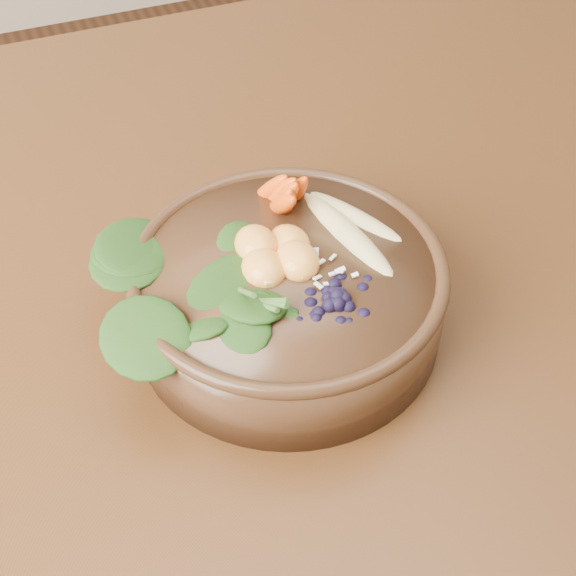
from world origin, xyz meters
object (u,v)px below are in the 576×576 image
object	(u,v)px
stoneware_bowl	(288,297)
banana_halves	(352,213)
mandarin_cluster	(276,243)
kale_heap	(206,237)
dining_table	(485,238)
carrot_cluster	(274,168)
blueberry_pile	(338,285)

from	to	relation	value
stoneware_bowl	banana_halves	size ratio (longest dim) A/B	1.72
mandarin_cluster	kale_heap	bearing A→B (deg)	157.93
banana_halves	mandarin_cluster	distance (m)	0.07
kale_heap	dining_table	bearing A→B (deg)	13.35
banana_halves	carrot_cluster	bearing A→B (deg)	113.06
dining_table	mandarin_cluster	size ratio (longest dim) A/B	20.24
stoneware_bowl	banana_halves	bearing A→B (deg)	22.46
dining_table	mandarin_cluster	distance (m)	0.35
banana_halves	blueberry_pile	xyz separation A→B (m)	(-0.05, -0.08, 0.01)
carrot_cluster	banana_halves	bearing A→B (deg)	-66.94
dining_table	stoneware_bowl	distance (m)	0.33
kale_heap	banana_halves	distance (m)	0.12
stoneware_bowl	kale_heap	bearing A→B (deg)	146.59
kale_heap	banana_halves	bearing A→B (deg)	-3.83
stoneware_bowl	mandarin_cluster	xyz separation A→B (m)	(-0.00, 0.02, 0.05)
stoneware_bowl	blueberry_pile	world-z (taller)	blueberry_pile
banana_halves	mandarin_cluster	bearing A→B (deg)	170.25
dining_table	carrot_cluster	bearing A→B (deg)	-172.02
dining_table	banana_halves	xyz separation A→B (m)	(-0.21, -0.09, 0.17)
kale_heap	mandarin_cluster	xyz separation A→B (m)	(0.05, -0.02, -0.01)
banana_halves	mandarin_cluster	xyz separation A→B (m)	(-0.07, -0.01, 0.00)
dining_table	banana_halves	bearing A→B (deg)	-157.77
stoneware_bowl	banana_halves	world-z (taller)	banana_halves
kale_heap	mandarin_cluster	distance (m)	0.05
stoneware_bowl	kale_heap	distance (m)	0.08
mandarin_cluster	carrot_cluster	bearing A→B (deg)	69.91
blueberry_pile	stoneware_bowl	bearing A→B (deg)	112.58
mandarin_cluster	blueberry_pile	size ratio (longest dim) A/B	0.69
stoneware_bowl	blueberry_pile	distance (m)	0.07
dining_table	banana_halves	size ratio (longest dim) A/B	11.04
stoneware_bowl	kale_heap	world-z (taller)	kale_heap
kale_heap	carrot_cluster	world-z (taller)	carrot_cluster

